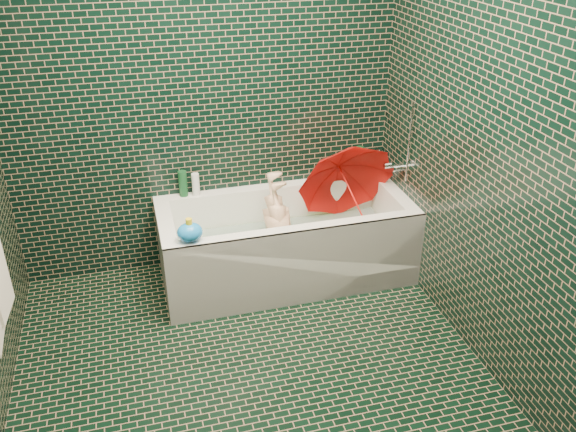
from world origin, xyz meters
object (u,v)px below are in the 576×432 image
object	(u,v)px
umbrella	(352,193)
rubber_duck	(332,172)
child	(282,239)
bath_toy	(190,232)
bathtub	(286,250)

from	to	relation	value
umbrella	rubber_duck	size ratio (longest dim) A/B	5.13
child	bath_toy	world-z (taller)	bath_toy
bathtub	umbrella	size ratio (longest dim) A/B	2.57
rubber_duck	bath_toy	bearing A→B (deg)	-141.60
umbrella	rubber_duck	xyz separation A→B (m)	(-0.03, 0.33, 0.02)
child	bath_toy	size ratio (longest dim) A/B	5.41
bathtub	rubber_duck	size ratio (longest dim) A/B	13.17
child	rubber_duck	size ratio (longest dim) A/B	7.09
child	bath_toy	distance (m)	0.77
bathtub	rubber_duck	bearing A→B (deg)	38.32
umbrella	rubber_duck	bearing A→B (deg)	102.34
umbrella	bath_toy	distance (m)	1.19
bathtub	rubber_duck	world-z (taller)	rubber_duck
umbrella	bath_toy	bearing A→B (deg)	-157.42
umbrella	bath_toy	size ratio (longest dim) A/B	3.92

